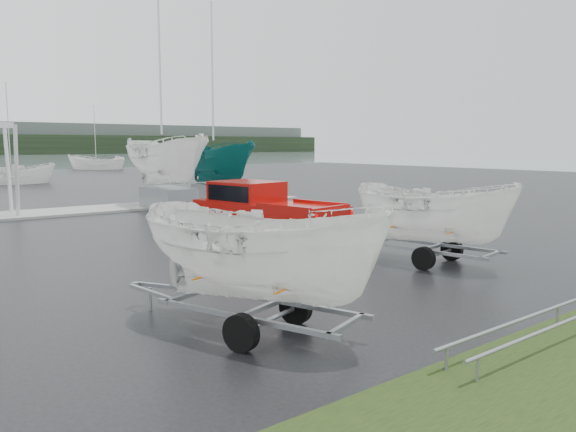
{
  "coord_description": "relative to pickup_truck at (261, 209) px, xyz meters",
  "views": [
    {
      "loc": [
        -5.67,
        -13.85,
        3.19
      ],
      "look_at": [
        3.89,
        -1.69,
        1.2
      ],
      "focal_mm": 35.0,
      "sensor_mm": 36.0,
      "label": 1
    }
  ],
  "objects": [
    {
      "name": "keelboat_2",
      "position": [
        1.14,
        9.39,
        2.95
      ],
      "size": [
        2.48,
        3.2,
        10.65
      ],
      "color": "gray",
      "rests_on": "ground"
    },
    {
      "name": "dock",
      "position": [
        -5.33,
        11.39,
        -0.94
      ],
      "size": [
        30.0,
        3.0,
        0.12
      ],
      "primitive_type": "cube",
      "color": "#989893",
      "rests_on": "ground"
    },
    {
      "name": "moored_boat_3",
      "position": [
        13.65,
        54.78,
        -0.99
      ],
      "size": [
        4.08,
        4.08,
        11.78
      ],
      "rotation": [
        0.0,
        0.0,
        3.9
      ],
      "color": "white",
      "rests_on": "ground"
    },
    {
      "name": "keelboat_3",
      "position": [
        4.2,
        9.69,
        2.49
      ],
      "size": [
        2.21,
        3.2,
        10.38
      ],
      "color": "gray",
      "rests_on": "ground"
    },
    {
      "name": "ground_plane",
      "position": [
        -5.33,
        -1.61,
        -0.99
      ],
      "size": [
        120.0,
        120.0,
        0.0
      ],
      "primitive_type": "plane",
      "color": "black",
      "rests_on": "ground"
    },
    {
      "name": "trailer_parked",
      "position": [
        -5.73,
        -8.01,
        1.83
      ],
      "size": [
        2.3,
        3.79,
        5.22
      ],
      "rotation": [
        0.0,
        0.0,
        0.34
      ],
      "color": "gray",
      "rests_on": "ground"
    },
    {
      "name": "pickup_truck",
      "position": [
        0.0,
        0.0,
        0.0
      ],
      "size": [
        2.91,
        5.98,
        1.91
      ],
      "rotation": [
        0.0,
        0.0,
        0.17
      ],
      "color": "#940C08",
      "rests_on": "ground"
    },
    {
      "name": "mast_rack_2",
      "position": [
        -1.33,
        -11.11,
        -0.64
      ],
      "size": [
        7.0,
        0.56,
        0.06
      ],
      "color": "gray",
      "rests_on": "ground"
    },
    {
      "name": "moored_boat_7",
      "position": [
        -0.71,
        33.34,
        -0.99
      ],
      "size": [
        2.94,
        2.89,
        11.31
      ],
      "rotation": [
        0.0,
        0.0,
        1.4
      ],
      "color": "white",
      "rests_on": "ground"
    },
    {
      "name": "trailer_hitched",
      "position": [
        1.11,
        -6.26,
        1.77
      ],
      "size": [
        2.02,
        3.75,
        5.1
      ],
      "rotation": [
        0.0,
        0.0,
        0.17
      ],
      "color": "gray",
      "rests_on": "ground"
    }
  ]
}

